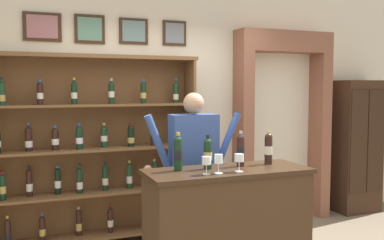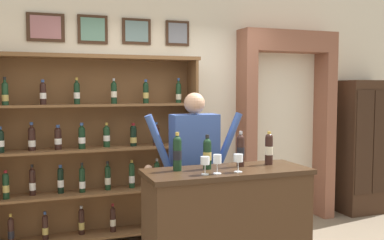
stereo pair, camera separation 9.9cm
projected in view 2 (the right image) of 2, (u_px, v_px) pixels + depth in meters
back_wall at (160, 98)px, 5.14m from camera, size 12.00×0.19×3.21m
wine_shelf at (96, 146)px, 4.64m from camera, size 2.27×0.35×2.08m
archway_doorway at (283, 115)px, 5.59m from camera, size 1.32×0.45×2.45m
side_cabinet at (363, 147)px, 5.88m from camera, size 0.62×0.37×1.83m
tasting_counter at (227, 230)px, 3.65m from camera, size 1.41×0.55×1.05m
shopkeeper at (194, 159)px, 4.10m from camera, size 1.01×0.22×1.69m
tasting_bottle_super_tuscan at (177, 152)px, 3.53m from camera, size 0.07×0.07×0.32m
tasting_bottle_bianco at (207, 153)px, 3.60m from camera, size 0.07×0.07×0.29m
tasting_bottle_brunello at (241, 150)px, 3.72m from camera, size 0.07×0.07×0.31m
tasting_bottle_prosecco at (269, 148)px, 3.82m from camera, size 0.07×0.07×0.30m
wine_glass_center at (205, 161)px, 3.37m from camera, size 0.07×0.07×0.14m
wine_glass_spare at (217, 160)px, 3.41m from camera, size 0.07×0.07×0.16m
wine_glass_left at (238, 159)px, 3.48m from camera, size 0.08×0.08×0.15m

